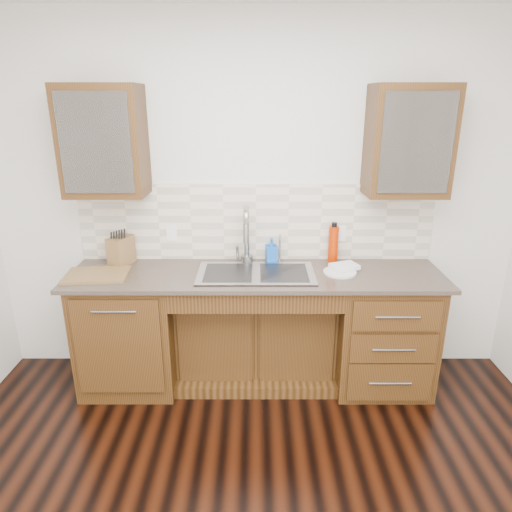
{
  "coord_description": "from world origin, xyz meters",
  "views": [
    {
      "loc": [
        0.0,
        -1.64,
        2.11
      ],
      "look_at": [
        0.0,
        1.4,
        1.05
      ],
      "focal_mm": 32.0,
      "sensor_mm": 36.0,
      "label": 1
    }
  ],
  "objects_px": {
    "plate": "(340,272)",
    "soap_bottle": "(272,250)",
    "knife_block": "(121,250)",
    "water_bottle": "(333,244)",
    "cutting_board": "(97,275)"
  },
  "relations": [
    {
      "from": "plate",
      "to": "soap_bottle",
      "type": "bearing_deg",
      "value": 152.25
    },
    {
      "from": "plate",
      "to": "knife_block",
      "type": "bearing_deg",
      "value": 173.17
    },
    {
      "from": "plate",
      "to": "knife_block",
      "type": "height_order",
      "value": "knife_block"
    },
    {
      "from": "water_bottle",
      "to": "cutting_board",
      "type": "distance_m",
      "value": 1.75
    },
    {
      "from": "water_bottle",
      "to": "knife_block",
      "type": "xyz_separation_m",
      "value": [
        -1.61,
        -0.05,
        -0.03
      ]
    },
    {
      "from": "water_bottle",
      "to": "cutting_board",
      "type": "bearing_deg",
      "value": -170.03
    },
    {
      "from": "plate",
      "to": "water_bottle",
      "type": "bearing_deg",
      "value": 93.8
    },
    {
      "from": "water_bottle",
      "to": "soap_bottle",
      "type": "bearing_deg",
      "value": 178.29
    },
    {
      "from": "soap_bottle",
      "to": "knife_block",
      "type": "height_order",
      "value": "knife_block"
    },
    {
      "from": "plate",
      "to": "cutting_board",
      "type": "distance_m",
      "value": 1.74
    },
    {
      "from": "soap_bottle",
      "to": "plate",
      "type": "relative_size",
      "value": 0.78
    },
    {
      "from": "knife_block",
      "to": "plate",
      "type": "bearing_deg",
      "value": 17.08
    },
    {
      "from": "soap_bottle",
      "to": "cutting_board",
      "type": "xyz_separation_m",
      "value": [
        -1.25,
        -0.32,
        -0.08
      ]
    },
    {
      "from": "water_bottle",
      "to": "cutting_board",
      "type": "xyz_separation_m",
      "value": [
        -1.72,
        -0.3,
        -0.13
      ]
    },
    {
      "from": "plate",
      "to": "knife_block",
      "type": "relative_size",
      "value": 1.11
    }
  ]
}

